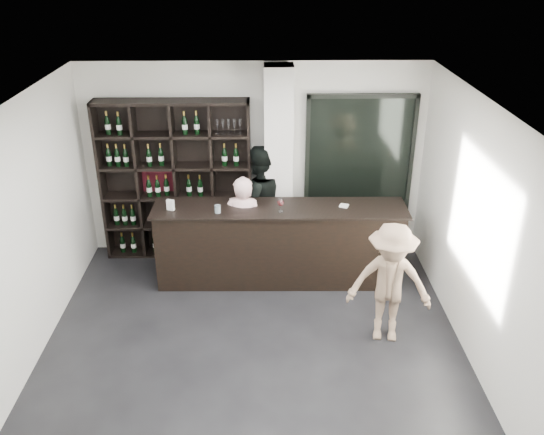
{
  "coord_description": "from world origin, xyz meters",
  "views": [
    {
      "loc": [
        0.13,
        -5.3,
        4.38
      ],
      "look_at": [
        0.23,
        1.1,
        1.3
      ],
      "focal_mm": 38.0,
      "sensor_mm": 36.0,
      "label": 1
    }
  ],
  "objects_px": {
    "tasting_counter": "(279,244)",
    "taster_black": "(259,204)",
    "wine_shelf": "(176,181)",
    "taster_pink": "(243,228)",
    "customer": "(390,284)"
  },
  "relations": [
    {
      "from": "tasting_counter",
      "to": "customer",
      "type": "distance_m",
      "value": 1.85
    },
    {
      "from": "tasting_counter",
      "to": "customer",
      "type": "bearing_deg",
      "value": -46.35
    },
    {
      "from": "taster_pink",
      "to": "customer",
      "type": "height_order",
      "value": "taster_pink"
    },
    {
      "from": "tasting_counter",
      "to": "wine_shelf",
      "type": "bearing_deg",
      "value": 152.28
    },
    {
      "from": "wine_shelf",
      "to": "tasting_counter",
      "type": "distance_m",
      "value": 1.82
    },
    {
      "from": "taster_pink",
      "to": "customer",
      "type": "distance_m",
      "value": 2.27
    },
    {
      "from": "wine_shelf",
      "to": "taster_pink",
      "type": "xyz_separation_m",
      "value": [
        1.0,
        -0.72,
        -0.43
      ]
    },
    {
      "from": "tasting_counter",
      "to": "taster_black",
      "type": "height_order",
      "value": "taster_black"
    },
    {
      "from": "taster_pink",
      "to": "tasting_counter",
      "type": "bearing_deg",
      "value": 179.2
    },
    {
      "from": "taster_black",
      "to": "wine_shelf",
      "type": "bearing_deg",
      "value": -29.57
    },
    {
      "from": "tasting_counter",
      "to": "customer",
      "type": "xyz_separation_m",
      "value": [
        1.25,
        -1.35,
        0.2
      ]
    },
    {
      "from": "wine_shelf",
      "to": "taster_black",
      "type": "bearing_deg",
      "value": -8.19
    },
    {
      "from": "tasting_counter",
      "to": "taster_pink",
      "type": "xyz_separation_m",
      "value": [
        -0.5,
        0.1,
        0.2
      ]
    },
    {
      "from": "tasting_counter",
      "to": "taster_black",
      "type": "bearing_deg",
      "value": 115.02
    },
    {
      "from": "wine_shelf",
      "to": "taster_pink",
      "type": "bearing_deg",
      "value": -35.56
    }
  ]
}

